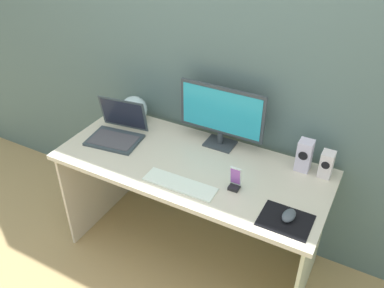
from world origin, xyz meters
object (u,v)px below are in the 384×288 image
Objects in this scene: laptop at (117,131)px; keyboard_external at (180,184)px; monitor at (221,114)px; speaker_near_monitor at (304,155)px; mouse at (289,215)px; phone_in_dock at (235,181)px; speaker_right at (327,164)px; fishbowl at (134,109)px.

laptop is 0.62m from keyboard_external.
monitor reaches higher than keyboard_external.
keyboard_external is (-0.54, -0.45, -0.09)m from speaker_near_monitor.
mouse is (0.59, 0.03, 0.02)m from keyboard_external.
phone_in_dock is (0.24, -0.34, -0.17)m from monitor.
laptop is at bearing -168.33° from speaker_near_monitor.
speaker_near_monitor reaches higher than phone_in_dock.
phone_in_dock reaches higher than keyboard_external.
phone_in_dock is at bearing 171.50° from mouse.
fishbowl is (-1.27, -0.01, 0.01)m from speaker_right.
monitor is 0.65m from speaker_right.
fishbowl is at bearing 167.24° from mouse.
speaker_near_monitor is at bearing 103.45° from mouse.
monitor is at bearing 21.24° from laptop.
fishbowl is at bearing 97.08° from laptop.
speaker_right is 0.81m from keyboard_external.
laptop reaches higher than fishbowl.
keyboard_external is (-0.02, -0.46, -0.21)m from monitor.
speaker_near_monitor is at bearing 11.67° from laptop.
laptop is at bearing -169.48° from speaker_right.
speaker_right reaches higher than keyboard_external.
phone_in_dock is (0.85, -0.11, 0.00)m from laptop.
speaker_right is 1.53× the size of mouse.
mouse is 0.33m from phone_in_dock.
monitor is 1.31× the size of keyboard_external.
laptop is (-1.24, -0.23, -0.03)m from speaker_right.
fishbowl is at bearing -179.71° from speaker_right.
fishbowl reaches higher than keyboard_external.
phone_in_dock is at bearing -54.37° from monitor.
fishbowl reaches higher than phone_in_dock.
keyboard_external is (0.58, -0.22, -0.04)m from laptop.
laptop is at bearing 158.33° from keyboard_external.
monitor is 0.45m from phone_in_dock.
monitor is 0.53m from speaker_near_monitor.
keyboard_external is (0.61, -0.45, -0.08)m from fishbowl.
fishbowl is 1.27m from mouse.
keyboard_external is 0.59m from mouse.
keyboard_external is 2.93× the size of phone_in_dock.
laptop reaches higher than phone_in_dock.
laptop is 1.18m from mouse.
speaker_right is at bearing -0.01° from speaker_near_monitor.
speaker_near_monitor is at bearing 51.52° from phone_in_dock.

